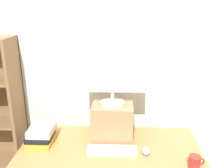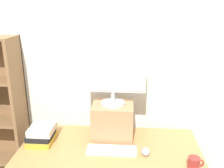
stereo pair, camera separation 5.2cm
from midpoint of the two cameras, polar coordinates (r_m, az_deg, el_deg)
name	(u,v)px [view 2 (the right image)]	position (r m, az deg, el deg)	size (l,w,h in m)	color
back_wall	(114,67)	(2.29, 1.12, 3.93)	(7.00, 0.08, 2.60)	silver
desk	(110,156)	(2.09, 0.24, -16.06)	(1.41, 0.66, 0.77)	#B7844C
riser_box	(113,121)	(2.10, 0.90, -8.36)	(0.33, 0.28, 0.30)	#A87F56
computer_monitor	(113,75)	(1.96, 0.96, 1.97)	(0.52, 0.20, 0.44)	#B7B7BA
keyboard	(112,150)	(1.97, 0.69, -14.91)	(0.38, 0.13, 0.02)	silver
computer_mouse	(145,151)	(1.97, 8.43, -15.01)	(0.06, 0.10, 0.04)	#99999E
book_stack	(42,134)	(2.15, -15.09, -10.96)	(0.20, 0.26, 0.13)	gold
coffee_mug	(194,163)	(1.87, 19.05, -16.79)	(0.11, 0.08, 0.09)	#9E2D28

